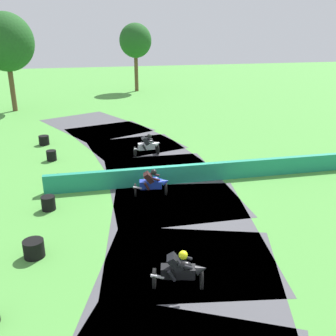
# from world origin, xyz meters

# --- Properties ---
(ground_plane) EXTENTS (120.00, 120.00, 0.00)m
(ground_plane) POSITION_xyz_m (0.00, 0.00, 0.00)
(ground_plane) COLOR #4C933D
(track_asphalt) EXTENTS (10.82, 36.21, 0.01)m
(track_asphalt) POSITION_xyz_m (-1.35, 0.02, 0.00)
(track_asphalt) COLOR #47474C
(track_asphalt) RESTS_ON ground
(safety_barrier) EXTENTS (22.74, 0.65, 0.90)m
(safety_barrier) POSITION_xyz_m (5.53, -0.08, 0.45)
(safety_barrier) COLOR #1E8466
(safety_barrier) RESTS_ON ground
(motorcycle_lead_black) EXTENTS (1.70, 1.06, 1.43)m
(motorcycle_lead_black) POSITION_xyz_m (-1.48, -8.00, 0.65)
(motorcycle_lead_black) COLOR black
(motorcycle_lead_black) RESTS_ON ground
(motorcycle_chase_blue) EXTENTS (1.70, 0.93, 1.43)m
(motorcycle_chase_blue) POSITION_xyz_m (-1.00, -1.31, 0.65)
(motorcycle_chase_blue) COLOR black
(motorcycle_chase_blue) RESTS_ON ground
(motorcycle_trailing_white) EXTENTS (1.68, 0.84, 1.43)m
(motorcycle_trailing_white) POSITION_xyz_m (-0.12, 4.54, 0.65)
(motorcycle_trailing_white) COLOR black
(motorcycle_trailing_white) RESTS_ON ground
(tire_stack_mid_a) EXTENTS (0.69, 0.69, 0.60)m
(tire_stack_mid_a) POSITION_xyz_m (-5.82, -5.21, 0.30)
(tire_stack_mid_a) COLOR black
(tire_stack_mid_a) RESTS_ON ground
(tire_stack_mid_b) EXTENTS (0.58, 0.58, 0.60)m
(tire_stack_mid_b) POSITION_xyz_m (-5.54, -1.65, 0.30)
(tire_stack_mid_b) COLOR black
(tire_stack_mid_b) RESTS_ON ground
(tire_stack_far) EXTENTS (0.65, 0.65, 0.40)m
(tire_stack_far) POSITION_xyz_m (-5.24, 1.27, 0.20)
(tire_stack_far) COLOR black
(tire_stack_far) RESTS_ON ground
(tire_stack_extra_a) EXTENTS (0.56, 0.56, 0.60)m
(tire_stack_extra_a) POSITION_xyz_m (-5.71, 4.93, 0.30)
(tire_stack_extra_a) COLOR black
(tire_stack_extra_a) RESTS_ON ground
(tire_stack_extra_b) EXTENTS (0.66, 0.66, 0.60)m
(tire_stack_extra_b) POSITION_xyz_m (-6.34, 8.35, 0.30)
(tire_stack_extra_b) COLOR black
(tire_stack_extra_b) RESTS_ON ground
(tree_far_left) EXTENTS (3.71, 3.71, 7.75)m
(tree_far_left) POSITION_xyz_m (3.10, 29.25, 5.75)
(tree_far_left) COLOR brown
(tree_far_left) RESTS_ON ground
(tree_far_right) EXTENTS (4.79, 4.79, 8.57)m
(tree_far_right) POSITION_xyz_m (-9.65, 20.27, 6.03)
(tree_far_right) COLOR brown
(tree_far_right) RESTS_ON ground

